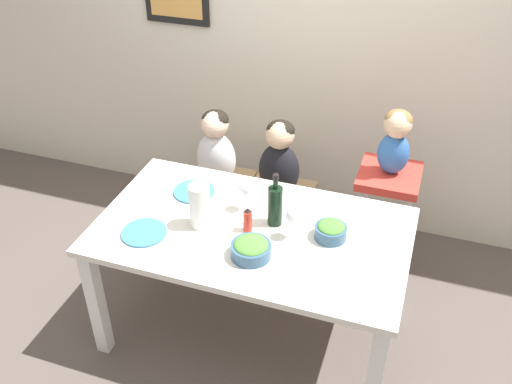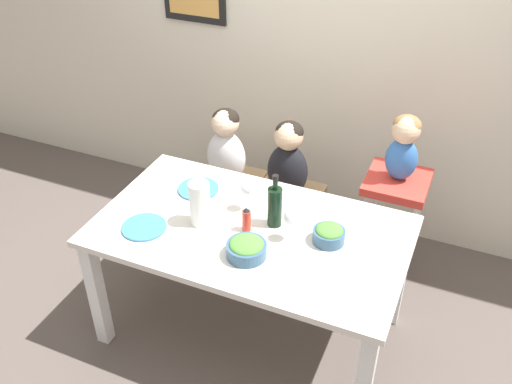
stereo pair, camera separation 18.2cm
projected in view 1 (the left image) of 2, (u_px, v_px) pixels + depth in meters
ground_plane at (252, 329)px, 3.28m from camera, size 14.00×14.00×0.00m
wall_back at (318, 29)px, 3.49m from camera, size 10.00×0.09×2.70m
dining_table at (252, 244)px, 2.91m from camera, size 1.57×0.90×0.73m
chair_far_left at (218, 190)px, 3.77m from camera, size 0.41×0.43×0.44m
chair_far_center at (278, 202)px, 3.66m from camera, size 0.41×0.43×0.44m
chair_right_highchair at (387, 195)px, 3.36m from camera, size 0.35×0.37×0.74m
person_child_left at (216, 147)px, 3.58m from camera, size 0.26×0.19×0.51m
person_child_center at (279, 158)px, 3.47m from camera, size 0.26×0.19×0.51m
person_baby_right at (396, 138)px, 3.14m from camera, size 0.18×0.16×0.39m
wine_bottle at (275, 205)px, 2.83m from camera, size 0.07×0.07×0.30m
paper_towel_roll at (200, 206)px, 2.82m from camera, size 0.10×0.10×0.24m
wine_glass_near at (293, 217)px, 2.73m from camera, size 0.07×0.07×0.18m
wine_glass_far at (245, 189)px, 2.92m from camera, size 0.07×0.07×0.18m
salad_bowl_large at (251, 249)px, 2.66m from camera, size 0.19×0.19×0.09m
salad_bowl_small at (331, 230)px, 2.78m from camera, size 0.16×0.16×0.09m
dinner_plate_front_left at (144, 233)px, 2.82m from camera, size 0.23×0.23×0.01m
dinner_plate_back_left at (194, 191)px, 3.12m from camera, size 0.23×0.23×0.01m
condiment_bottle_hot_sauce at (248, 220)px, 2.81m from camera, size 0.04×0.04×0.14m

